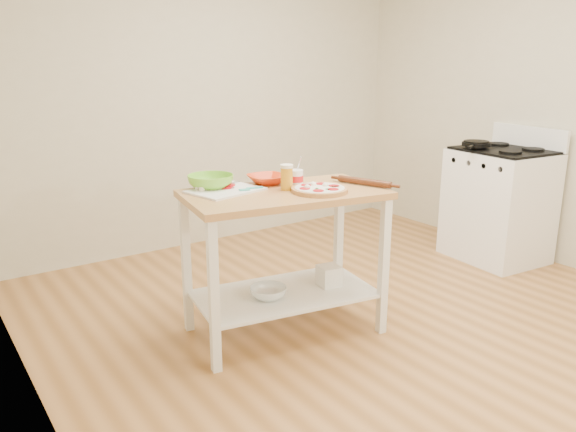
{
  "coord_description": "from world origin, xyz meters",
  "views": [
    {
      "loc": [
        -2.4,
        -2.32,
        1.64
      ],
      "look_at": [
        -0.53,
        0.34,
        0.73
      ],
      "focal_mm": 35.0,
      "sensor_mm": 36.0,
      "label": 1
    }
  ],
  "objects_px": {
    "gas_stove": "(498,204)",
    "green_bowl": "(211,182)",
    "prep_island": "(284,232)",
    "skillet": "(476,144)",
    "yogurt_tub": "(296,178)",
    "knife": "(219,186)",
    "cutting_board": "(225,190)",
    "orange_bowl": "(267,179)",
    "shelf_bin": "(329,276)",
    "beer_pint": "(287,177)",
    "rolling_pin": "(364,182)",
    "pizza": "(319,189)",
    "shelf_glass_bowl": "(268,293)",
    "spatula": "(250,189)"
  },
  "relations": [
    {
      "from": "gas_stove",
      "to": "green_bowl",
      "type": "height_order",
      "value": "gas_stove"
    },
    {
      "from": "prep_island",
      "to": "skillet",
      "type": "distance_m",
      "value": 2.13
    },
    {
      "from": "skillet",
      "to": "yogurt_tub",
      "type": "distance_m",
      "value": 1.98
    },
    {
      "from": "skillet",
      "to": "knife",
      "type": "xyz_separation_m",
      "value": [
        -2.37,
        0.04,
        -0.06
      ]
    },
    {
      "from": "yogurt_tub",
      "to": "cutting_board",
      "type": "bearing_deg",
      "value": 160.37
    },
    {
      "from": "prep_island",
      "to": "green_bowl",
      "type": "bearing_deg",
      "value": 137.3
    },
    {
      "from": "gas_stove",
      "to": "orange_bowl",
      "type": "distance_m",
      "value": 2.27
    },
    {
      "from": "yogurt_tub",
      "to": "shelf_bin",
      "type": "height_order",
      "value": "yogurt_tub"
    },
    {
      "from": "beer_pint",
      "to": "rolling_pin",
      "type": "height_order",
      "value": "beer_pint"
    },
    {
      "from": "pizza",
      "to": "cutting_board",
      "type": "relative_size",
      "value": 0.73
    },
    {
      "from": "skillet",
      "to": "pizza",
      "type": "relative_size",
      "value": 1.05
    },
    {
      "from": "prep_island",
      "to": "gas_stove",
      "type": "xyz_separation_m",
      "value": [
        2.25,
        0.08,
        -0.17
      ]
    },
    {
      "from": "prep_island",
      "to": "shelf_glass_bowl",
      "type": "xyz_separation_m",
      "value": [
        -0.13,
        -0.02,
        -0.35
      ]
    },
    {
      "from": "gas_stove",
      "to": "pizza",
      "type": "xyz_separation_m",
      "value": [
        -2.1,
        -0.21,
        0.44
      ]
    },
    {
      "from": "knife",
      "to": "rolling_pin",
      "type": "distance_m",
      "value": 0.89
    },
    {
      "from": "cutting_board",
      "to": "prep_island",
      "type": "bearing_deg",
      "value": -46.08
    },
    {
      "from": "cutting_board",
      "to": "gas_stove",
      "type": "bearing_deg",
      "value": -14.59
    },
    {
      "from": "spatula",
      "to": "shelf_glass_bowl",
      "type": "xyz_separation_m",
      "value": [
        0.04,
        -0.13,
        -0.62
      ]
    },
    {
      "from": "spatula",
      "to": "green_bowl",
      "type": "relative_size",
      "value": 0.58
    },
    {
      "from": "orange_bowl",
      "to": "shelf_bin",
      "type": "bearing_deg",
      "value": -48.38
    },
    {
      "from": "green_bowl",
      "to": "beer_pint",
      "type": "bearing_deg",
      "value": -38.25
    },
    {
      "from": "pizza",
      "to": "knife",
      "type": "distance_m",
      "value": 0.6
    },
    {
      "from": "pizza",
      "to": "rolling_pin",
      "type": "bearing_deg",
      "value": -3.67
    },
    {
      "from": "green_bowl",
      "to": "shelf_bin",
      "type": "distance_m",
      "value": 0.95
    },
    {
      "from": "prep_island",
      "to": "shelf_bin",
      "type": "distance_m",
      "value": 0.44
    },
    {
      "from": "pizza",
      "to": "spatula",
      "type": "relative_size",
      "value": 2.11
    },
    {
      "from": "cutting_board",
      "to": "green_bowl",
      "type": "distance_m",
      "value": 0.11
    },
    {
      "from": "green_bowl",
      "to": "shelf_glass_bowl",
      "type": "bearing_deg",
      "value": -58.54
    },
    {
      "from": "prep_island",
      "to": "green_bowl",
      "type": "relative_size",
      "value": 4.62
    },
    {
      "from": "pizza",
      "to": "skillet",
      "type": "bearing_deg",
      "value": 10.86
    },
    {
      "from": "prep_island",
      "to": "green_bowl",
      "type": "xyz_separation_m",
      "value": [
        -0.33,
        0.3,
        0.29
      ]
    },
    {
      "from": "spatula",
      "to": "shelf_glass_bowl",
      "type": "relative_size",
      "value": 0.71
    },
    {
      "from": "prep_island",
      "to": "pizza",
      "type": "height_order",
      "value": "pizza"
    },
    {
      "from": "prep_island",
      "to": "beer_pint",
      "type": "height_order",
      "value": "beer_pint"
    },
    {
      "from": "beer_pint",
      "to": "gas_stove",
      "type": "bearing_deg",
      "value": 1.56
    },
    {
      "from": "prep_island",
      "to": "knife",
      "type": "distance_m",
      "value": 0.48
    },
    {
      "from": "beer_pint",
      "to": "yogurt_tub",
      "type": "distance_m",
      "value": 0.1
    },
    {
      "from": "prep_island",
      "to": "spatula",
      "type": "distance_m",
      "value": 0.34
    },
    {
      "from": "spatula",
      "to": "knife",
      "type": "bearing_deg",
      "value": 138.0
    },
    {
      "from": "prep_island",
      "to": "cutting_board",
      "type": "distance_m",
      "value": 0.44
    },
    {
      "from": "knife",
      "to": "yogurt_tub",
      "type": "height_order",
      "value": "yogurt_tub"
    },
    {
      "from": "spatula",
      "to": "shelf_bin",
      "type": "bearing_deg",
      "value": -6.73
    },
    {
      "from": "spatula",
      "to": "shelf_glass_bowl",
      "type": "height_order",
      "value": "spatula"
    },
    {
      "from": "spatula",
      "to": "rolling_pin",
      "type": "bearing_deg",
      "value": -7.23
    },
    {
      "from": "knife",
      "to": "shelf_bin",
      "type": "distance_m",
      "value": 0.9
    },
    {
      "from": "orange_bowl",
      "to": "rolling_pin",
      "type": "relative_size",
      "value": 0.65
    },
    {
      "from": "cutting_board",
      "to": "rolling_pin",
      "type": "bearing_deg",
      "value": -36.23
    },
    {
      "from": "prep_island",
      "to": "knife",
      "type": "xyz_separation_m",
      "value": [
        -0.28,
        0.28,
        0.27
      ]
    },
    {
      "from": "beer_pint",
      "to": "shelf_glass_bowl",
      "type": "xyz_separation_m",
      "value": [
        -0.16,
        -0.04,
        -0.68
      ]
    },
    {
      "from": "knife",
      "to": "green_bowl",
      "type": "height_order",
      "value": "green_bowl"
    }
  ]
}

